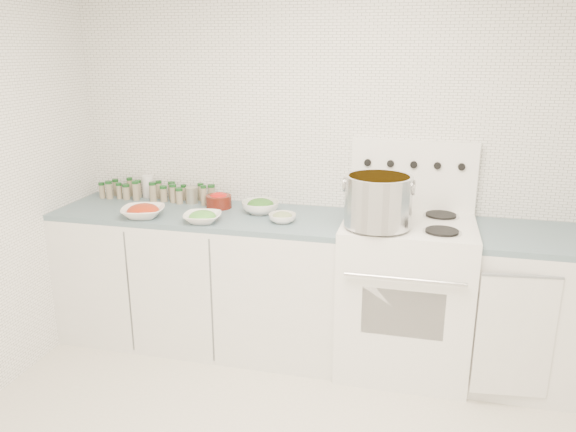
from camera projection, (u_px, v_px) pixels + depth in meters
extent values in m
cube|color=white|center=(338.00, 154.00, 3.59)|extent=(3.50, 0.02, 2.50)
cube|color=white|center=(204.00, 279.00, 3.71)|extent=(1.85, 0.62, 0.86)
cube|color=#48616C|center=(201.00, 214.00, 3.58)|extent=(1.85, 0.62, 0.03)
cube|color=white|center=(405.00, 296.00, 3.39)|extent=(0.76, 0.65, 0.92)
cube|color=black|center=(403.00, 313.00, 3.09)|extent=(0.45, 0.01, 0.28)
cylinder|color=silver|center=(405.00, 279.00, 2.98)|extent=(0.65, 0.02, 0.02)
cube|color=white|center=(409.00, 223.00, 3.26)|extent=(0.76, 0.65, 0.01)
cube|color=white|center=(413.00, 175.00, 3.47)|extent=(0.76, 0.06, 0.43)
cylinder|color=silver|center=(376.00, 227.00, 3.15)|extent=(0.21, 0.21, 0.01)
cylinder|color=black|center=(376.00, 226.00, 3.15)|extent=(0.18, 0.18, 0.01)
cylinder|color=silver|center=(442.00, 232.00, 3.07)|extent=(0.21, 0.21, 0.01)
cylinder|color=black|center=(442.00, 231.00, 3.07)|extent=(0.18, 0.18, 0.01)
cylinder|color=silver|center=(380.00, 212.00, 3.45)|extent=(0.21, 0.21, 0.01)
cylinder|color=black|center=(380.00, 211.00, 3.44)|extent=(0.18, 0.18, 0.01)
cylinder|color=silver|center=(441.00, 216.00, 3.37)|extent=(0.21, 0.21, 0.01)
cylinder|color=black|center=(441.00, 215.00, 3.36)|extent=(0.18, 0.18, 0.01)
cylinder|color=black|center=(368.00, 162.00, 3.48)|extent=(0.04, 0.02, 0.04)
cylinder|color=black|center=(391.00, 163.00, 3.45)|extent=(0.04, 0.02, 0.04)
cylinder|color=black|center=(414.00, 165.00, 3.42)|extent=(0.04, 0.02, 0.04)
cylinder|color=black|center=(437.00, 166.00, 3.39)|extent=(0.04, 0.02, 0.04)
cylinder|color=black|center=(462.00, 167.00, 3.35)|extent=(0.04, 0.02, 0.04)
cube|color=white|center=(550.00, 314.00, 3.23)|extent=(0.89, 0.62, 0.86)
cube|color=#48616C|center=(561.00, 240.00, 3.10)|extent=(0.89, 0.62, 0.03)
cube|color=white|center=(515.00, 337.00, 2.97)|extent=(0.40, 0.06, 0.70)
cylinder|color=silver|center=(378.00, 201.00, 3.10)|extent=(0.37, 0.37, 0.28)
cylinder|color=#C5841B|center=(379.00, 179.00, 3.07)|extent=(0.33, 0.33, 0.03)
torus|color=silver|center=(344.00, 184.00, 3.12)|extent=(0.01, 0.09, 0.09)
torus|color=silver|center=(414.00, 188.00, 3.04)|extent=(0.01, 0.09, 0.09)
imported|color=white|center=(143.00, 212.00, 3.45)|extent=(0.32, 0.32, 0.06)
ellipsoid|color=#9E2A0D|center=(143.00, 210.00, 3.45)|extent=(0.19, 0.19, 0.08)
imported|color=white|center=(203.00, 218.00, 3.35)|extent=(0.26, 0.26, 0.05)
ellipsoid|color=#36802A|center=(202.00, 216.00, 3.35)|extent=(0.16, 0.16, 0.07)
imported|color=white|center=(261.00, 207.00, 3.54)|extent=(0.28, 0.28, 0.07)
ellipsoid|color=#1D5117|center=(260.00, 204.00, 3.54)|extent=(0.17, 0.17, 0.08)
imported|color=white|center=(282.00, 218.00, 3.35)|extent=(0.17, 0.17, 0.05)
ellipsoid|color=#325421|center=(282.00, 216.00, 3.35)|extent=(0.12, 0.12, 0.05)
cylinder|color=#50160D|center=(219.00, 202.00, 3.66)|extent=(0.17, 0.17, 0.08)
ellipsoid|color=red|center=(219.00, 197.00, 3.65)|extent=(0.12, 0.12, 0.06)
cylinder|color=white|center=(148.00, 186.00, 3.91)|extent=(0.09, 0.09, 0.15)
cylinder|color=#AAA390|center=(192.00, 195.00, 3.76)|extent=(0.10, 0.10, 0.11)
cylinder|color=gray|center=(116.00, 188.00, 3.97)|extent=(0.04, 0.04, 0.10)
cylinder|color=#134317|center=(115.00, 180.00, 3.95)|extent=(0.04, 0.04, 0.02)
cylinder|color=gray|center=(130.00, 188.00, 3.94)|extent=(0.04, 0.04, 0.11)
cylinder|color=#134317|center=(129.00, 179.00, 3.92)|extent=(0.04, 0.04, 0.02)
cylinder|color=gray|center=(138.00, 190.00, 3.91)|extent=(0.04, 0.04, 0.10)
cylinder|color=#134317|center=(138.00, 181.00, 3.89)|extent=(0.04, 0.04, 0.02)
cylinder|color=gray|center=(159.00, 191.00, 3.88)|extent=(0.04, 0.04, 0.11)
cylinder|color=#134317|center=(159.00, 182.00, 3.87)|extent=(0.04, 0.04, 0.02)
cylinder|color=gray|center=(172.00, 192.00, 3.87)|extent=(0.05, 0.05, 0.10)
cylinder|color=#134317|center=(171.00, 183.00, 3.85)|extent=(0.05, 0.05, 0.02)
cylinder|color=gray|center=(184.00, 194.00, 3.84)|extent=(0.04, 0.04, 0.09)
cylinder|color=#134317|center=(184.00, 186.00, 3.83)|extent=(0.04, 0.04, 0.02)
cylinder|color=gray|center=(201.00, 193.00, 3.83)|extent=(0.04, 0.04, 0.10)
cylinder|color=#134317|center=(200.00, 185.00, 3.81)|extent=(0.04, 0.04, 0.02)
cylinder|color=gray|center=(212.00, 194.00, 3.81)|extent=(0.05, 0.05, 0.10)
cylinder|color=#134317|center=(211.00, 186.00, 3.79)|extent=(0.05, 0.05, 0.02)
cylinder|color=gray|center=(109.00, 191.00, 3.87)|extent=(0.05, 0.05, 0.11)
cylinder|color=#134317|center=(108.00, 182.00, 3.86)|extent=(0.05, 0.05, 0.02)
cylinder|color=gray|center=(126.00, 193.00, 3.85)|extent=(0.05, 0.05, 0.09)
cylinder|color=#134317|center=(126.00, 185.00, 3.84)|extent=(0.05, 0.05, 0.02)
cylinder|color=gray|center=(136.00, 192.00, 3.83)|extent=(0.04, 0.04, 0.12)
cylinder|color=#134317|center=(135.00, 182.00, 3.81)|extent=(0.05, 0.05, 0.02)
cylinder|color=gray|center=(153.00, 193.00, 3.80)|extent=(0.05, 0.05, 0.12)
cylinder|color=#134317|center=(152.00, 184.00, 3.78)|extent=(0.05, 0.05, 0.02)
cylinder|color=gray|center=(164.00, 195.00, 3.80)|extent=(0.05, 0.05, 0.09)
cylinder|color=#134317|center=(163.00, 187.00, 3.78)|extent=(0.05, 0.05, 0.02)
cylinder|color=gray|center=(179.00, 197.00, 3.75)|extent=(0.05, 0.05, 0.09)
cylinder|color=#134317|center=(179.00, 189.00, 3.73)|extent=(0.05, 0.05, 0.02)
cylinder|color=gray|center=(204.00, 197.00, 3.71)|extent=(0.04, 0.04, 0.12)
cylinder|color=#134317|center=(203.00, 187.00, 3.69)|extent=(0.04, 0.04, 0.02)
cylinder|color=gray|center=(173.00, 195.00, 3.78)|extent=(0.05, 0.05, 0.11)
cylinder|color=#134317|center=(173.00, 186.00, 3.76)|extent=(0.05, 0.05, 0.02)
cylinder|color=gray|center=(102.00, 192.00, 3.89)|extent=(0.04, 0.04, 0.09)
cylinder|color=#134317|center=(101.00, 184.00, 3.88)|extent=(0.04, 0.04, 0.02)
cylinder|color=gray|center=(119.00, 192.00, 3.87)|extent=(0.04, 0.04, 0.09)
cylinder|color=#134317|center=(119.00, 184.00, 3.86)|extent=(0.04, 0.04, 0.02)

